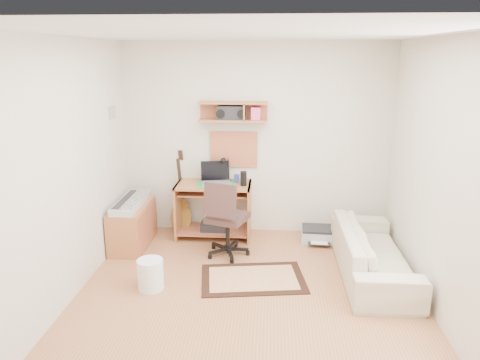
# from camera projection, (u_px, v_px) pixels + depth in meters

# --- Properties ---
(floor) EXTENTS (3.60, 4.00, 0.01)m
(floor) POSITION_uv_depth(u_px,v_px,m) (247.00, 304.00, 4.57)
(floor) COLOR #AB7047
(floor) RESTS_ON ground
(ceiling) EXTENTS (3.60, 4.00, 0.01)m
(ceiling) POSITION_uv_depth(u_px,v_px,m) (249.00, 33.00, 3.87)
(ceiling) COLOR white
(ceiling) RESTS_ON ground
(back_wall) EXTENTS (3.60, 0.01, 2.60)m
(back_wall) POSITION_uv_depth(u_px,v_px,m) (256.00, 140.00, 6.15)
(back_wall) COLOR beige
(back_wall) RESTS_ON ground
(left_wall) EXTENTS (0.01, 4.00, 2.60)m
(left_wall) POSITION_uv_depth(u_px,v_px,m) (60.00, 176.00, 4.34)
(left_wall) COLOR beige
(left_wall) RESTS_ON ground
(right_wall) EXTENTS (0.01, 4.00, 2.60)m
(right_wall) POSITION_uv_depth(u_px,v_px,m) (447.00, 183.00, 4.10)
(right_wall) COLOR beige
(right_wall) RESTS_ON ground
(wall_shelf) EXTENTS (0.90, 0.25, 0.26)m
(wall_shelf) POSITION_uv_depth(u_px,v_px,m) (233.00, 111.00, 5.93)
(wall_shelf) COLOR #AA673C
(wall_shelf) RESTS_ON back_wall
(cork_board) EXTENTS (0.64, 0.03, 0.49)m
(cork_board) POSITION_uv_depth(u_px,v_px,m) (234.00, 149.00, 6.18)
(cork_board) COLOR tan
(cork_board) RESTS_ON back_wall
(wall_photo) EXTENTS (0.02, 0.20, 0.15)m
(wall_photo) POSITION_uv_depth(u_px,v_px,m) (112.00, 113.00, 5.67)
(wall_photo) COLOR #4C8CBF
(wall_photo) RESTS_ON left_wall
(desk) EXTENTS (1.00, 0.55, 0.75)m
(desk) POSITION_uv_depth(u_px,v_px,m) (214.00, 210.00, 6.16)
(desk) COLOR #AA673C
(desk) RESTS_ON floor
(laptop) EXTENTS (0.45, 0.45, 0.29)m
(laptop) POSITION_uv_depth(u_px,v_px,m) (216.00, 174.00, 6.00)
(laptop) COLOR silver
(laptop) RESTS_ON desk
(speaker) EXTENTS (0.09, 0.09, 0.19)m
(speaker) POSITION_uv_depth(u_px,v_px,m) (244.00, 179.00, 5.96)
(speaker) COLOR black
(speaker) RESTS_ON desk
(desk_lamp) EXTENTS (0.11, 0.11, 0.34)m
(desk_lamp) POSITION_uv_depth(u_px,v_px,m) (228.00, 169.00, 6.14)
(desk_lamp) COLOR black
(desk_lamp) RESTS_ON desk
(pencil_cup) EXTENTS (0.08, 0.08, 0.11)m
(pencil_cup) POSITION_uv_depth(u_px,v_px,m) (237.00, 178.00, 6.12)
(pencil_cup) COLOR #333B99
(pencil_cup) RESTS_ON desk
(boombox) EXTENTS (0.37, 0.17, 0.19)m
(boombox) POSITION_uv_depth(u_px,v_px,m) (231.00, 113.00, 5.94)
(boombox) COLOR black
(boombox) RESTS_ON wall_shelf
(rug) EXTENTS (1.24, 0.92, 0.02)m
(rug) POSITION_uv_depth(u_px,v_px,m) (253.00, 278.00, 5.07)
(rug) COLOR beige
(rug) RESTS_ON floor
(task_chair) EXTENTS (0.64, 0.64, 0.98)m
(task_chair) POSITION_uv_depth(u_px,v_px,m) (228.00, 218.00, 5.56)
(task_chair) COLOR #35231F
(task_chair) RESTS_ON floor
(cabinet) EXTENTS (0.40, 0.90, 0.55)m
(cabinet) POSITION_uv_depth(u_px,v_px,m) (132.00, 225.00, 5.90)
(cabinet) COLOR #AA673C
(cabinet) RESTS_ON floor
(music_keyboard) EXTENTS (0.28, 0.90, 0.08)m
(music_keyboard) POSITION_uv_depth(u_px,v_px,m) (131.00, 202.00, 5.82)
(music_keyboard) COLOR #B2B5BA
(music_keyboard) RESTS_ON cabinet
(guitar) EXTENTS (0.34, 0.25, 1.16)m
(guitar) POSITION_uv_depth(u_px,v_px,m) (180.00, 192.00, 6.27)
(guitar) COLOR #A37B32
(guitar) RESTS_ON floor
(waste_basket) EXTENTS (0.31, 0.31, 0.33)m
(waste_basket) POSITION_uv_depth(u_px,v_px,m) (151.00, 274.00, 4.82)
(waste_basket) COLOR white
(waste_basket) RESTS_ON floor
(printer) EXTENTS (0.47, 0.38, 0.17)m
(printer) POSITION_uv_depth(u_px,v_px,m) (319.00, 234.00, 6.09)
(printer) COLOR #A5A8AA
(printer) RESTS_ON floor
(sofa) EXTENTS (0.53, 1.83, 0.72)m
(sofa) POSITION_uv_depth(u_px,v_px,m) (373.00, 245.00, 5.10)
(sofa) COLOR #C3B69A
(sofa) RESTS_ON floor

